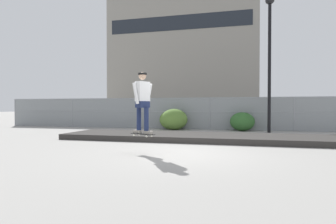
% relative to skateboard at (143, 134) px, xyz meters
% --- Properties ---
extents(ground_plane, '(120.00, 120.00, 0.00)m').
position_rel_skateboard_xyz_m(ground_plane, '(0.96, 0.44, -0.55)').
color(ground_plane, gray).
extents(gravel_berm, '(10.67, 2.58, 0.22)m').
position_rel_skateboard_xyz_m(gravel_berm, '(0.96, 3.66, -0.44)').
color(gravel_berm, '#33302D').
rests_on(gravel_berm, ground_plane).
extents(skateboard, '(0.80, 0.56, 0.07)m').
position_rel_skateboard_xyz_m(skateboard, '(0.00, 0.00, 0.00)').
color(skateboard, black).
extents(skater, '(0.68, 0.62, 1.70)m').
position_rel_skateboard_xyz_m(skater, '(0.00, -0.00, 0.97)').
color(skater, gray).
rests_on(skater, skateboard).
extents(chain_fence, '(26.95, 0.06, 1.85)m').
position_rel_skateboard_xyz_m(chain_fence, '(0.96, 8.82, 0.39)').
color(chain_fence, gray).
rests_on(chain_fence, ground_plane).
extents(street_lamp, '(0.44, 0.44, 6.82)m').
position_rel_skateboard_xyz_m(street_lamp, '(4.05, 7.63, 3.70)').
color(street_lamp, black).
rests_on(street_lamp, ground_plane).
extents(parked_car_near, '(4.50, 2.15, 1.66)m').
position_rel_skateboard_xyz_m(parked_car_near, '(-1.88, 12.04, 0.29)').
color(parked_car_near, maroon).
rests_on(parked_car_near, ground_plane).
extents(parked_car_mid, '(4.53, 2.21, 1.66)m').
position_rel_skateboard_xyz_m(parked_car_mid, '(4.19, 12.32, 0.29)').
color(parked_car_mid, navy).
rests_on(parked_car_mid, ground_plane).
extents(library_building, '(26.43, 10.54, 25.13)m').
position_rel_skateboard_xyz_m(library_building, '(-7.53, 44.37, 12.02)').
color(library_building, gray).
rests_on(library_building, ground_plane).
extents(shrub_left, '(1.47, 1.20, 1.13)m').
position_rel_skateboard_xyz_m(shrub_left, '(-1.15, 8.29, 0.02)').
color(shrub_left, '#567A33').
rests_on(shrub_left, ground_plane).
extents(shrub_center, '(1.54, 1.26, 1.19)m').
position_rel_skateboard_xyz_m(shrub_center, '(-1.02, 8.21, 0.05)').
color(shrub_center, '#567A33').
rests_on(shrub_center, ground_plane).
extents(shrub_right, '(1.31, 1.07, 1.01)m').
position_rel_skateboard_xyz_m(shrub_right, '(2.75, 8.33, -0.04)').
color(shrub_right, '#2D5B28').
rests_on(shrub_right, ground_plane).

